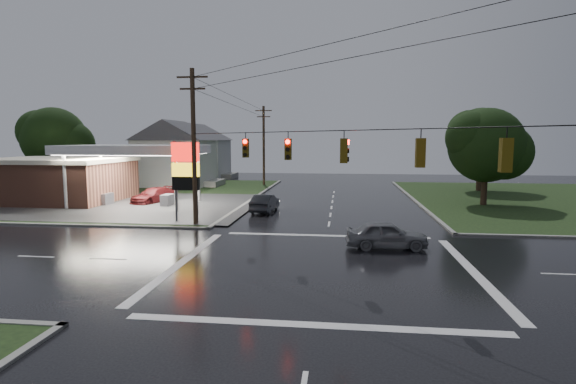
# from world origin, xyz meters

# --- Properties ---
(ground) EXTENTS (120.00, 120.00, 0.00)m
(ground) POSITION_xyz_m (0.00, 0.00, 0.00)
(ground) COLOR black
(ground) RESTS_ON ground
(grass_nw) EXTENTS (36.00, 36.00, 0.08)m
(grass_nw) POSITION_xyz_m (-26.00, 26.00, 0.04)
(grass_nw) COLOR black
(grass_nw) RESTS_ON ground
(gas_station) EXTENTS (26.20, 18.00, 5.60)m
(gas_station) POSITION_xyz_m (-25.68, 19.70, 2.55)
(gas_station) COLOR #2D2D2D
(gas_station) RESTS_ON ground
(pylon_sign) EXTENTS (2.00, 0.35, 6.00)m
(pylon_sign) POSITION_xyz_m (-10.50, 10.50, 4.01)
(pylon_sign) COLOR #59595E
(pylon_sign) RESTS_ON ground
(utility_pole_nw) EXTENTS (2.20, 0.32, 11.00)m
(utility_pole_nw) POSITION_xyz_m (-9.50, 9.50, 5.72)
(utility_pole_nw) COLOR #382619
(utility_pole_nw) RESTS_ON ground
(utility_pole_n) EXTENTS (2.20, 0.32, 10.50)m
(utility_pole_n) POSITION_xyz_m (-9.50, 38.00, 5.47)
(utility_pole_n) COLOR #382619
(utility_pole_n) RESTS_ON ground
(traffic_signals) EXTENTS (26.87, 26.87, 1.47)m
(traffic_signals) POSITION_xyz_m (0.02, -0.02, 6.48)
(traffic_signals) COLOR black
(traffic_signals) RESTS_ON ground
(house_near) EXTENTS (11.05, 8.48, 8.60)m
(house_near) POSITION_xyz_m (-20.95, 36.00, 4.41)
(house_near) COLOR silver
(house_near) RESTS_ON ground
(house_far) EXTENTS (11.05, 8.48, 8.60)m
(house_far) POSITION_xyz_m (-21.95, 48.00, 4.41)
(house_far) COLOR silver
(house_far) RESTS_ON ground
(tree_nw_behind) EXTENTS (8.93, 7.60, 10.00)m
(tree_nw_behind) POSITION_xyz_m (-33.84, 29.99, 6.18)
(tree_nw_behind) COLOR black
(tree_nw_behind) RESTS_ON ground
(tree_ne_near) EXTENTS (7.99, 6.80, 8.98)m
(tree_ne_near) POSITION_xyz_m (14.14, 21.99, 5.56)
(tree_ne_near) COLOR black
(tree_ne_near) RESTS_ON ground
(tree_ne_far) EXTENTS (8.46, 7.20, 9.80)m
(tree_ne_far) POSITION_xyz_m (17.15, 33.99, 6.18)
(tree_ne_far) COLOR black
(tree_ne_far) RESTS_ON ground
(car_north) EXTENTS (1.92, 4.62, 1.49)m
(car_north) POSITION_xyz_m (-5.59, 16.01, 0.74)
(car_north) COLOR black
(car_north) RESTS_ON ground
(car_crossing) EXTENTS (4.65, 2.11, 1.55)m
(car_crossing) POSITION_xyz_m (3.43, 4.06, 0.77)
(car_crossing) COLOR slate
(car_crossing) RESTS_ON ground
(car_pump) EXTENTS (3.78, 5.48, 1.47)m
(car_pump) POSITION_xyz_m (-17.16, 20.03, 0.74)
(car_pump) COLOR #4F1213
(car_pump) RESTS_ON ground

